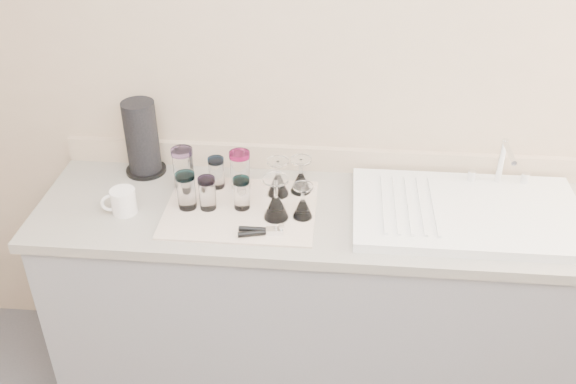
# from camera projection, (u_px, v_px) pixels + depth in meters

# --- Properties ---
(room_envelope) EXTENTS (3.54, 3.50, 2.52)m
(room_envelope) POSITION_uv_depth(u_px,v_px,m) (283.00, 290.00, 1.00)
(room_envelope) COLOR #4F4F54
(room_envelope) RESTS_ON ground
(counter_unit) EXTENTS (2.06, 0.62, 0.90)m
(counter_unit) POSITION_uv_depth(u_px,v_px,m) (312.00, 300.00, 2.60)
(counter_unit) COLOR gray
(counter_unit) RESTS_ON ground
(sink_unit) EXTENTS (0.82, 0.50, 0.22)m
(sink_unit) POSITION_uv_depth(u_px,v_px,m) (468.00, 212.00, 2.31)
(sink_unit) COLOR white
(sink_unit) RESTS_ON counter_unit
(dish_towel) EXTENTS (0.55, 0.42, 0.01)m
(dish_towel) POSITION_uv_depth(u_px,v_px,m) (241.00, 209.00, 2.35)
(dish_towel) COLOR silver
(dish_towel) RESTS_ON counter_unit
(tumbler_teal) EXTENTS (0.08, 0.08, 0.16)m
(tumbler_teal) POSITION_uv_depth(u_px,v_px,m) (183.00, 168.00, 2.44)
(tumbler_teal) COLOR white
(tumbler_teal) RESTS_ON dish_towel
(tumbler_cyan) EXTENTS (0.06, 0.06, 0.12)m
(tumbler_cyan) POSITION_uv_depth(u_px,v_px,m) (217.00, 172.00, 2.45)
(tumbler_cyan) COLOR white
(tumbler_cyan) RESTS_ON dish_towel
(tumbler_purple) EXTENTS (0.08, 0.08, 0.16)m
(tumbler_purple) POSITION_uv_depth(u_px,v_px,m) (240.00, 170.00, 2.43)
(tumbler_purple) COLOR white
(tumbler_purple) RESTS_ON dish_towel
(tumbler_magenta) EXTENTS (0.07, 0.07, 0.14)m
(tumbler_magenta) POSITION_uv_depth(u_px,v_px,m) (186.00, 190.00, 2.32)
(tumbler_magenta) COLOR white
(tumbler_magenta) RESTS_ON dish_towel
(tumbler_blue) EXTENTS (0.06, 0.06, 0.13)m
(tumbler_blue) POSITION_uv_depth(u_px,v_px,m) (207.00, 193.00, 2.32)
(tumbler_blue) COLOR white
(tumbler_blue) RESTS_ON dish_towel
(tumbler_lavender) EXTENTS (0.06, 0.06, 0.12)m
(tumbler_lavender) POSITION_uv_depth(u_px,v_px,m) (242.00, 193.00, 2.32)
(tumbler_lavender) COLOR white
(tumbler_lavender) RESTS_ON dish_towel
(goblet_back_left) EXTENTS (0.08, 0.08, 0.15)m
(goblet_back_left) POSITION_uv_depth(u_px,v_px,m) (278.00, 183.00, 2.41)
(goblet_back_left) COLOR white
(goblet_back_left) RESTS_ON dish_towel
(goblet_back_right) EXTENTS (0.08, 0.08, 0.14)m
(goblet_back_right) POSITION_uv_depth(u_px,v_px,m) (301.00, 180.00, 2.43)
(goblet_back_right) COLOR white
(goblet_back_right) RESTS_ON dish_towel
(goblet_front_left) EXTENTS (0.09, 0.09, 0.16)m
(goblet_front_left) POSITION_uv_depth(u_px,v_px,m) (276.00, 204.00, 2.27)
(goblet_front_left) COLOR white
(goblet_front_left) RESTS_ON dish_towel
(goblet_front_right) EXTENTS (0.07, 0.07, 0.13)m
(goblet_front_right) POSITION_uv_depth(u_px,v_px,m) (303.00, 206.00, 2.28)
(goblet_front_right) COLOR white
(goblet_front_right) RESTS_ON dish_towel
(can_opener) EXTENTS (0.16, 0.06, 0.02)m
(can_opener) POSITION_uv_depth(u_px,v_px,m) (261.00, 231.00, 2.21)
(can_opener) COLOR silver
(can_opener) RESTS_ON dish_towel
(white_mug) EXTENTS (0.14, 0.12, 0.09)m
(white_mug) POSITION_uv_depth(u_px,v_px,m) (123.00, 201.00, 2.32)
(white_mug) COLOR white
(white_mug) RESTS_ON counter_unit
(paper_towel_roll) EXTENTS (0.16, 0.16, 0.30)m
(paper_towel_roll) POSITION_uv_depth(u_px,v_px,m) (142.00, 139.00, 2.51)
(paper_towel_roll) COLOR black
(paper_towel_roll) RESTS_ON counter_unit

